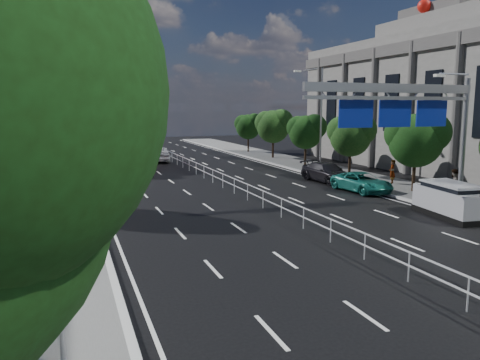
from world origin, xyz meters
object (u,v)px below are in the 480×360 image
toilet_sign (32,240)px  parked_car_dark (327,172)px  red_bus (130,148)px  near_car_dark (112,147)px  overhead_gantry (409,108)px  near_car_silver (160,154)px  white_minivan (139,165)px  parked_car_teal (362,182)px  pedestrian_b (453,185)px  pedestrian_a (392,172)px  silver_minivan (451,200)px

toilet_sign → parked_car_dark: toilet_sign is taller
red_bus → near_car_dark: bearing=92.5°
near_car_dark → overhead_gantry: bearing=106.9°
near_car_silver → near_car_dark: (-3.70, 12.56, -0.17)m
overhead_gantry → white_minivan: overhead_gantry is taller
near_car_silver → parked_car_teal: bearing=119.9°
near_car_dark → pedestrian_b: bearing=113.0°
overhead_gantry → parked_car_teal: overhead_gantry is taller
near_car_dark → toilet_sign: bearing=84.3°
near_car_silver → pedestrian_a: 24.66m
white_minivan → pedestrian_b: pedestrian_b is taller
overhead_gantry → near_car_silver: 29.90m
parked_car_teal → parked_car_dark: parked_car_dark is taller
overhead_gantry → red_bus: overhead_gantry is taller
white_minivan → parked_car_dark: white_minivan is taller
toilet_sign → parked_car_teal: bearing=39.9°
overhead_gantry → silver_minivan: overhead_gantry is taller
white_minivan → silver_minivan: 24.76m
toilet_sign → pedestrian_b: toilet_sign is taller
overhead_gantry → near_car_dark: overhead_gantry is taller
near_car_dark → pedestrian_b: 43.04m
red_bus → pedestrian_a: 24.72m
overhead_gantry → parked_car_teal: size_ratio=2.20×
white_minivan → red_bus: 6.66m
toilet_sign → overhead_gantry: (17.69, 10.05, 2.66)m
pedestrian_b → white_minivan: bearing=-53.3°
parked_car_dark → pedestrian_b: bearing=-78.0°
toilet_sign → near_car_silver: toilet_sign is taller
overhead_gantry → near_car_dark: (-11.52, 41.02, -4.94)m
toilet_sign → parked_car_dark: (19.25, 20.62, -2.21)m
pedestrian_a → parked_car_dark: bearing=-84.6°
silver_minivan → pedestrian_a: size_ratio=2.59×
toilet_sign → overhead_gantry: 20.52m
overhead_gantry → pedestrian_a: size_ratio=5.90×
red_bus → near_car_silver: red_bus is taller
white_minivan → pedestrian_b: (15.76, -18.34, 0.23)m
silver_minivan → parked_car_dark: size_ratio=0.89×
white_minivan → parked_car_dark: size_ratio=0.80×
red_bus → parked_car_dark: 20.07m
silver_minivan → pedestrian_b: bearing=52.0°
overhead_gantry → pedestrian_b: size_ratio=5.42×
white_minivan → parked_car_teal: size_ratio=0.87×
parked_car_teal → pedestrian_a: size_ratio=2.68×
red_bus → overhead_gantry: bearing=-65.4°
parked_car_dark → pedestrian_a: 4.73m
white_minivan → pedestrian_b: 24.19m
red_bus → near_car_silver: size_ratio=2.24×
overhead_gantry → pedestrian_a: bearing=55.6°
toilet_sign → near_car_dark: 51.49m
overhead_gantry → parked_car_dark: 11.75m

